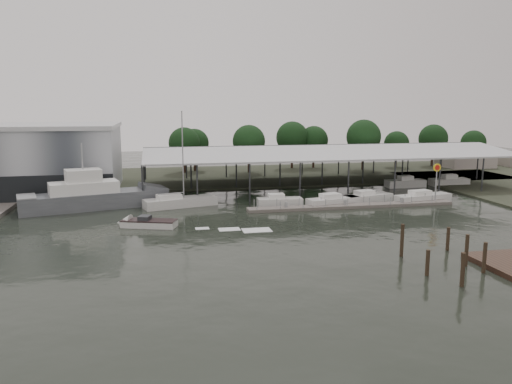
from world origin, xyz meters
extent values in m
plane|color=black|center=(0.00, 0.00, 0.00)|extent=(200.00, 200.00, 0.00)
cube|color=#35392B|center=(0.00, 42.00, 0.10)|extent=(140.00, 30.00, 0.30)
cube|color=#ADB2B8|center=(-28.00, 30.00, 5.00)|extent=(24.00, 20.00, 10.00)
cube|color=black|center=(-28.00, 19.95, 2.00)|extent=(24.00, 0.30, 4.00)
cube|color=silver|center=(-28.00, 30.00, 10.20)|extent=(24.50, 20.50, 0.60)
cube|color=#2F3134|center=(17.00, 28.00, 6.76)|extent=(58.00, 0.40, 0.30)
cylinder|color=#2F3134|center=(-12.00, 16.50, 2.75)|extent=(0.24, 0.24, 5.50)
cylinder|color=#2F3134|center=(-12.00, 39.50, 2.75)|extent=(0.24, 0.24, 5.50)
cylinder|color=#2F3134|center=(46.00, 39.50, 2.75)|extent=(0.24, 0.24, 5.50)
cube|color=slate|center=(15.00, 10.00, 0.20)|extent=(28.00, 2.00, 0.40)
cylinder|color=#919497|center=(2.00, 9.10, 0.80)|extent=(0.10, 0.10, 1.20)
cylinder|color=#919497|center=(28.00, 10.90, 0.80)|extent=(0.10, 0.10, 1.20)
cube|color=#919497|center=(14.00, 10.00, 0.70)|extent=(0.30, 0.30, 0.70)
cylinder|color=#919497|center=(27.00, 10.00, 2.50)|extent=(0.16, 0.16, 5.00)
cylinder|color=yellow|center=(27.00, 10.00, 5.00)|extent=(1.10, 0.12, 1.10)
cylinder|color=red|center=(27.00, 9.93, 5.00)|extent=(0.70, 0.05, 0.70)
cube|color=gray|center=(55.00, 45.00, 2.00)|extent=(10.00, 8.00, 4.00)
cube|color=#5A5D63|center=(-18.32, 16.27, 0.90)|extent=(18.48, 8.92, 2.40)
cube|color=#5A5D63|center=(-10.69, 18.36, 1.90)|extent=(4.39, 4.90, 1.85)
cube|color=white|center=(-19.36, 15.98, 2.69)|extent=(9.10, 5.69, 1.80)
cube|color=white|center=(-19.36, 15.98, 4.39)|extent=(4.97, 4.10, 1.61)
cylinder|color=#919497|center=(-19.36, 15.98, 6.79)|extent=(0.18, 0.18, 3.50)
cube|color=#919497|center=(-25.95, 14.18, 2.21)|extent=(3.18, 4.57, 0.15)
cube|color=silver|center=(-7.13, 15.08, 0.50)|extent=(9.98, 5.12, 1.40)
cube|color=white|center=(-8.62, 14.66, 1.40)|extent=(3.46, 2.57, 0.80)
cylinder|color=#919497|center=(-6.67, 15.21, 6.76)|extent=(0.16, 0.16, 11.65)
cylinder|color=#919497|center=(-8.34, 14.74, 1.90)|extent=(3.40, 1.07, 0.12)
cube|color=silver|center=(-11.14, 4.40, 0.35)|extent=(6.32, 3.83, 0.90)
cone|color=silver|center=(-13.92, 5.35, 0.35)|extent=(2.16, 2.41, 2.00)
cube|color=black|center=(-11.14, 4.40, 0.75)|extent=(6.34, 3.89, 0.12)
cube|color=#2F3134|center=(-11.59, 4.56, 1.00)|extent=(1.59, 1.71, 0.50)
cube|color=silver|center=(-5.47, 2.46, 0.02)|extent=(2.30, 1.50, 0.04)
cube|color=silver|center=(-2.63, 1.49, 0.02)|extent=(3.10, 2.00, 0.04)
cube|color=silver|center=(0.21, 0.52, 0.02)|extent=(3.90, 2.50, 0.04)
cube|color=silver|center=(5.93, 13.05, 0.50)|extent=(6.11, 2.59, 1.10)
cube|color=white|center=(5.43, 13.05, 1.30)|extent=(2.19, 1.74, 0.70)
cube|color=silver|center=(13.05, 11.76, 0.50)|extent=(7.77, 3.79, 1.10)
cube|color=white|center=(12.55, 11.76, 1.30)|extent=(2.90, 2.14, 0.70)
cube|color=silver|center=(18.60, 13.25, 0.50)|extent=(7.65, 4.02, 1.10)
cube|color=white|center=(18.10, 13.25, 1.30)|extent=(2.89, 2.21, 0.70)
cube|color=silver|center=(26.18, 11.72, 0.50)|extent=(8.54, 3.68, 1.10)
cube|color=white|center=(25.68, 11.72, 1.30)|extent=(3.14, 2.11, 0.70)
cylinder|color=#36271B|center=(14.90, -14.81, 1.05)|extent=(0.32, 0.32, 3.30)
cylinder|color=#36271B|center=(15.25, -16.66, 0.96)|extent=(0.32, 0.32, 3.13)
cylinder|color=#36271B|center=(10.47, -16.33, 0.74)|extent=(0.32, 0.32, 2.69)
cylinder|color=#36271B|center=(10.96, -11.20, 1.17)|extent=(0.32, 0.32, 3.53)
cylinder|color=#36271B|center=(16.02, -10.36, 0.80)|extent=(0.32, 0.32, 2.80)
cylinder|color=#36271B|center=(11.71, -19.06, 0.99)|extent=(0.32, 0.32, 3.18)
cylinder|color=black|center=(-4.56, 47.41, 2.17)|extent=(0.50, 0.50, 4.35)
sphere|color=#163716|center=(-4.56, 47.41, 6.09)|extent=(6.09, 6.09, 6.09)
cylinder|color=black|center=(-2.39, 50.01, 2.07)|extent=(0.50, 0.50, 4.15)
sphere|color=#163716|center=(-2.39, 50.01, 5.81)|extent=(5.81, 5.81, 5.81)
cylinder|color=black|center=(7.84, 45.33, 2.28)|extent=(0.50, 0.50, 4.56)
sphere|color=#163716|center=(7.84, 45.33, 6.39)|extent=(6.39, 6.39, 6.39)
cylinder|color=black|center=(18.00, 50.34, 2.39)|extent=(0.50, 0.50, 4.78)
sphere|color=#163716|center=(18.00, 50.34, 6.69)|extent=(6.69, 6.69, 6.69)
cylinder|color=black|center=(22.76, 50.42, 2.16)|extent=(0.50, 0.50, 4.31)
sphere|color=#163716|center=(22.76, 50.42, 6.04)|extent=(6.04, 6.04, 6.04)
cylinder|color=black|center=(31.56, 44.92, 2.50)|extent=(0.50, 0.50, 4.99)
sphere|color=#163716|center=(31.56, 44.92, 6.99)|extent=(6.99, 6.99, 6.99)
cylinder|color=black|center=(40.44, 47.92, 1.88)|extent=(0.50, 0.50, 3.77)
sphere|color=#163716|center=(40.44, 47.92, 5.27)|extent=(5.27, 5.27, 5.27)
cylinder|color=black|center=(49.16, 48.21, 2.21)|extent=(0.50, 0.50, 4.42)
sphere|color=#163716|center=(49.16, 48.21, 6.18)|extent=(6.18, 6.18, 6.18)
cylinder|color=black|center=(57.74, 46.39, 1.90)|extent=(0.50, 0.50, 3.80)
sphere|color=#163716|center=(57.74, 46.39, 5.32)|extent=(5.32, 5.32, 5.32)
camera|label=1|loc=(-10.27, -50.52, 13.21)|focal=35.00mm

